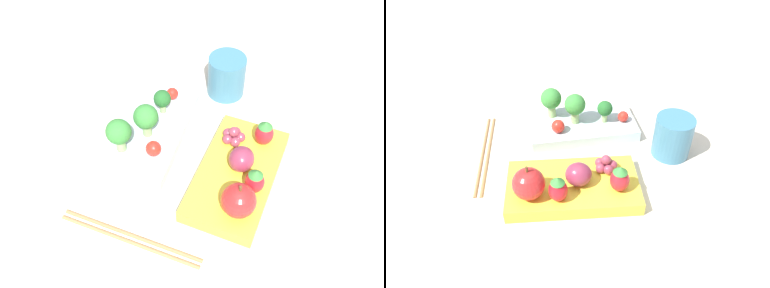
{
  "view_description": "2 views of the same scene",
  "coord_description": "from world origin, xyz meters",
  "views": [
    {
      "loc": [
        -0.38,
        -0.18,
        0.54
      ],
      "look_at": [
        0.0,
        -0.0,
        0.03
      ],
      "focal_mm": 40.0,
      "sensor_mm": 36.0,
      "label": 1
    },
    {
      "loc": [
        -0.01,
        -0.45,
        0.41
      ],
      "look_at": [
        0.0,
        -0.0,
        0.03
      ],
      "focal_mm": 32.0,
      "sensor_mm": 36.0,
      "label": 2
    }
  ],
  "objects": [
    {
      "name": "broccoli_floret_2",
      "position": [
        -0.04,
        0.1,
        0.06
      ],
      "size": [
        0.04,
        0.04,
        0.06
      ],
      "color": "#93B770",
      "rests_on": "bento_box_savoury"
    },
    {
      "name": "chopsticks_pair",
      "position": [
        -0.16,
        0.02,
        0.0
      ],
      "size": [
        0.03,
        0.21,
        0.01
      ],
      "color": "#A37547",
      "rests_on": "ground_plane"
    },
    {
      "name": "grape_cluster",
      "position": [
        0.04,
        -0.05,
        0.03
      ],
      "size": [
        0.04,
        0.04,
        0.03
      ],
      "color": "#93384C",
      "rests_on": "bento_box_fruit"
    },
    {
      "name": "strawberry_0",
      "position": [
        0.06,
        -0.1,
        0.04
      ],
      "size": [
        0.03,
        0.03,
        0.05
      ],
      "color": "red",
      "rests_on": "bento_box_fruit"
    },
    {
      "name": "plum",
      "position": [
        0.0,
        -0.08,
        0.04
      ],
      "size": [
        0.04,
        0.04,
        0.04
      ],
      "color": "#892D47",
      "rests_on": "bento_box_fruit"
    },
    {
      "name": "strawberry_1",
      "position": [
        -0.03,
        -0.11,
        0.04
      ],
      "size": [
        0.03,
        0.03,
        0.04
      ],
      "color": "red",
      "rests_on": "bento_box_fruit"
    },
    {
      "name": "drinking_cup",
      "position": [
        0.17,
        0.01,
        0.04
      ],
      "size": [
        0.07,
        0.07,
        0.07
      ],
      "color": "teal",
      "rests_on": "ground_plane"
    },
    {
      "name": "cherry_tomato_1",
      "position": [
        -0.03,
        0.05,
        0.03
      ],
      "size": [
        0.02,
        0.02,
        0.02
      ],
      "color": "red",
      "rests_on": "bento_box_savoury"
    },
    {
      "name": "ground_plane",
      "position": [
        0.0,
        0.0,
        0.0
      ],
      "size": [
        4.0,
        4.0,
        0.0
      ],
      "primitive_type": "plane",
      "color": "beige"
    },
    {
      "name": "cherry_tomato_0",
      "position": [
        0.09,
        0.08,
        0.03
      ],
      "size": [
        0.02,
        0.02,
        0.02
      ],
      "color": "red",
      "rests_on": "bento_box_savoury"
    },
    {
      "name": "bento_box_savoury",
      "position": [
        0.01,
        0.08,
        0.01
      ],
      "size": [
        0.21,
        0.13,
        0.02
      ],
      "color": "silver",
      "rests_on": "ground_plane"
    },
    {
      "name": "apple",
      "position": [
        -0.07,
        -0.1,
        0.05
      ],
      "size": [
        0.05,
        0.05,
        0.06
      ],
      "color": "red",
      "rests_on": "bento_box_fruit"
    },
    {
      "name": "bento_box_fruit",
      "position": [
        -0.01,
        -0.08,
        0.01
      ],
      "size": [
        0.21,
        0.12,
        0.02
      ],
      "color": "yellow",
      "rests_on": "ground_plane"
    },
    {
      "name": "broccoli_floret_1",
      "position": [
        -0.0,
        0.08,
        0.06
      ],
      "size": [
        0.04,
        0.04,
        0.06
      ],
      "color": "#93B770",
      "rests_on": "bento_box_savoury"
    },
    {
      "name": "broccoli_floret_0",
      "position": [
        0.06,
        0.08,
        0.05
      ],
      "size": [
        0.03,
        0.03,
        0.04
      ],
      "color": "#93B770",
      "rests_on": "bento_box_savoury"
    }
  ]
}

